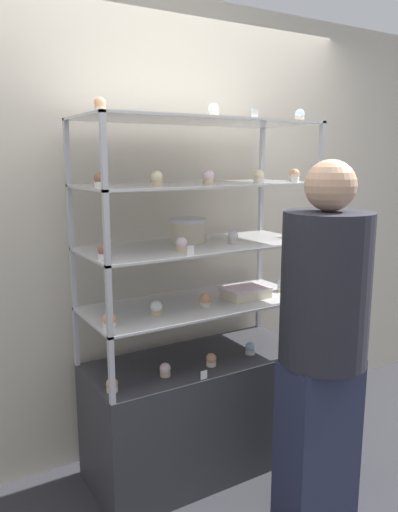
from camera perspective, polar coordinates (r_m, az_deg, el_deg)
The scene contains 36 objects.
ground_plane at distance 3.08m, azimuth 0.00°, elevation -22.71°, with size 20.00×20.00×0.00m, color #2D2D33.
back_wall at distance 2.95m, azimuth -4.09°, elevation 2.99°, with size 8.00×0.05×2.60m.
display_base at distance 2.91m, azimuth 0.00°, elevation -17.42°, with size 1.22×0.52×0.65m.
display_riser_lower at distance 2.67m, azimuth 0.00°, elevation -5.70°, with size 1.22×0.52×0.31m.
display_riser_middle at distance 2.60m, azimuth 0.00°, elevation 0.95°, with size 1.22×0.52×0.31m.
display_riser_upper at distance 2.56m, azimuth 0.00°, elevation 7.88°, with size 1.22×0.52×0.31m.
display_riser_top at distance 2.57m, azimuth 0.00°, elevation 14.90°, with size 1.22×0.52×0.31m.
layer_cake_centerpiece at distance 2.66m, azimuth -1.26°, elevation 2.97°, with size 0.19×0.19×0.13m.
sheet_cake_frosted at distance 2.76m, azimuth 5.34°, elevation -4.17°, with size 0.24×0.17×0.06m.
cupcake_0 at distance 2.43m, azimuth -9.91°, elevation -14.33°, with size 0.06×0.06×0.07m.
cupcake_1 at distance 2.55m, azimuth -3.89°, elevation -12.85°, with size 0.06×0.06×0.07m.
cupcake_2 at distance 2.66m, azimuth 1.37°, elevation -11.79°, with size 0.06×0.06×0.07m.
cupcake_3 at distance 2.83m, azimuth 5.87°, elevation -10.46°, with size 0.06×0.06×0.07m.
cupcake_4 at distance 2.97m, azimuth 10.76°, elevation -9.51°, with size 0.06×0.06×0.07m.
price_tag_0 at distance 2.52m, azimuth 0.56°, elevation -13.43°, with size 0.04×0.00×0.04m.
cupcake_5 at distance 2.31m, azimuth -10.22°, elevation -7.28°, with size 0.06×0.06×0.07m.
cupcake_6 at distance 2.47m, azimuth -4.91°, elevation -5.93°, with size 0.06×0.06×0.07m.
cupcake_7 at distance 2.59m, azimuth 0.73°, elevation -5.07°, with size 0.06×0.06×0.07m.
cupcake_8 at distance 2.93m, azimuth 9.50°, elevation -3.30°, with size 0.06×0.06×0.07m.
price_tag_1 at distance 2.72m, azimuth 10.55°, elevation -4.68°, with size 0.04×0.00×0.04m.
cupcake_9 at distance 2.25m, azimuth -10.82°, elevation 0.48°, with size 0.06×0.06×0.07m.
cupcake_10 at distance 2.40m, azimuth -2.03°, elevation 1.33°, with size 0.06×0.06×0.07m.
cupcake_11 at distance 2.64m, azimuth 3.90°, elevation 2.19°, with size 0.06×0.06×0.07m.
cupcake_12 at distance 2.87m, azimuth 10.20°, elevation 2.77°, with size 0.06×0.06×0.07m.
price_tag_2 at distance 2.29m, azimuth -0.97°, elevation 0.62°, with size 0.04×0.00×0.04m.
cupcake_13 at distance 2.22m, azimuth -11.20°, elevation 8.53°, with size 0.06×0.06×0.07m.
cupcake_14 at distance 2.36m, azimuth -4.85°, elevation 8.83°, with size 0.06×0.06×0.07m.
cupcake_15 at distance 2.47m, azimuth 1.11°, elevation 8.96°, with size 0.06×0.06×0.07m.
cupcake_16 at distance 2.61m, azimuth 6.84°, elevation 9.00°, with size 0.06×0.06×0.07m.
cupcake_17 at distance 2.83m, azimuth 10.85°, elevation 9.03°, with size 0.06×0.06×0.07m.
price_tag_3 at distance 2.62m, azimuth 10.82°, elevation 8.65°, with size 0.04×0.00×0.04m.
cupcake_18 at distance 2.25m, azimuth -11.25°, elevation 16.54°, with size 0.05×0.05×0.07m.
cupcake_19 at distance 2.45m, azimuth 1.64°, elevation 16.28°, with size 0.05×0.05×0.07m.
cupcake_20 at distance 2.78m, azimuth 11.43°, elevation 15.44°, with size 0.05×0.05×0.07m.
price_tag_4 at distance 2.46m, azimuth 6.41°, elevation 15.96°, with size 0.04×0.00×0.04m.
customer_figure at distance 2.37m, azimuth 13.98°, elevation -8.93°, with size 0.40×0.40×1.71m.
Camera 1 is at (-1.32, -2.19, 1.71)m, focal length 35.00 mm.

